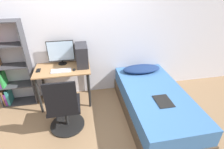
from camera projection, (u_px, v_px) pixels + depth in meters
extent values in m
plane|color=#846647|center=(86.00, 139.00, 2.70)|extent=(14.00, 14.00, 0.00)
cube|color=silver|center=(77.00, 35.00, 3.23)|extent=(8.00, 0.05, 2.50)
cube|color=#997047|center=(63.00, 69.00, 3.16)|extent=(0.98, 0.59, 0.02)
cylinder|color=black|center=(39.00, 96.00, 3.06)|extent=(0.04, 0.04, 0.72)
cylinder|color=black|center=(89.00, 91.00, 3.21)|extent=(0.04, 0.04, 0.72)
cylinder|color=black|center=(43.00, 82.00, 3.48)|extent=(0.04, 0.04, 0.72)
cylinder|color=black|center=(87.00, 77.00, 3.62)|extent=(0.04, 0.04, 0.72)
cube|color=#38383D|center=(29.00, 65.00, 3.17)|extent=(0.02, 0.27, 1.59)
cube|color=#38383D|center=(22.00, 101.00, 3.50)|extent=(0.60, 0.27, 0.02)
cube|color=#38383D|center=(17.00, 85.00, 3.31)|extent=(0.60, 0.27, 0.02)
cube|color=#38383D|center=(11.00, 66.00, 3.12)|extent=(0.60, 0.27, 0.02)
cube|color=#38383D|center=(4.00, 45.00, 2.92)|extent=(0.60, 0.27, 0.02)
cube|color=brown|center=(5.00, 96.00, 3.38)|extent=(0.03, 0.23, 0.31)
cube|color=#7A338E|center=(7.00, 97.00, 3.40)|extent=(0.04, 0.23, 0.24)
cube|color=teal|center=(9.00, 96.00, 3.39)|extent=(0.04, 0.23, 0.31)
cube|color=#7A338E|center=(1.00, 78.00, 3.19)|extent=(0.03, 0.23, 0.32)
cube|color=green|center=(3.00, 79.00, 3.20)|extent=(0.03, 0.23, 0.29)
cylinder|color=black|center=(68.00, 124.00, 2.94)|extent=(0.56, 0.56, 0.03)
cylinder|color=black|center=(66.00, 115.00, 2.84)|extent=(0.05, 0.05, 0.39)
cube|color=black|center=(64.00, 105.00, 2.74)|extent=(0.49, 0.49, 0.04)
cube|color=black|center=(61.00, 99.00, 2.40)|extent=(0.44, 0.04, 0.52)
cube|color=#4C3D2D|center=(153.00, 110.00, 3.12)|extent=(1.00, 1.98, 0.23)
cube|color=#38669E|center=(155.00, 98.00, 2.99)|extent=(0.97, 1.94, 0.28)
ellipsoid|color=navy|center=(142.00, 69.00, 3.52)|extent=(0.76, 0.36, 0.11)
cube|color=black|center=(163.00, 101.00, 2.69)|extent=(0.24, 0.32, 0.01)
cylinder|color=black|center=(63.00, 63.00, 3.32)|extent=(0.16, 0.16, 0.01)
cylinder|color=black|center=(62.00, 62.00, 3.30)|extent=(0.04, 0.04, 0.07)
cube|color=black|center=(61.00, 51.00, 3.20)|extent=(0.48, 0.01, 0.39)
cube|color=#B2D1EF|center=(61.00, 51.00, 3.19)|extent=(0.46, 0.01, 0.36)
cube|color=silver|center=(61.00, 71.00, 3.05)|extent=(0.34, 0.15, 0.02)
cube|color=#232328|center=(82.00, 55.00, 3.18)|extent=(0.21, 0.41, 0.39)
ellipsoid|color=black|center=(74.00, 70.00, 3.08)|extent=(0.06, 0.09, 0.02)
cube|color=black|center=(38.00, 70.00, 3.07)|extent=(0.07, 0.14, 0.01)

